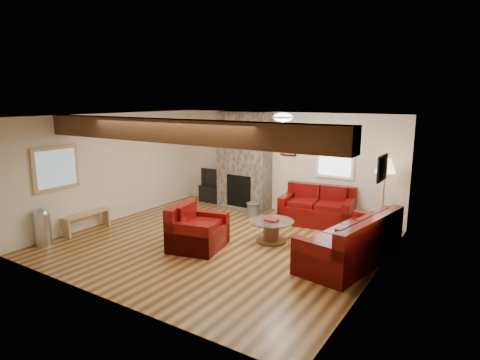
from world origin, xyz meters
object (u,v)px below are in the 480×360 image
object	(u,v)px
armchair_red	(198,227)
coffee_table	(271,231)
sofa_three	(350,238)
loveseat	(317,205)
floor_lamp	(385,170)
television	(216,177)
tv_cabinet	(216,194)

from	to	relation	value
armchair_red	coffee_table	world-z (taller)	armchair_red
sofa_three	loveseat	xyz separation A→B (m)	(-1.33, 1.77, -0.01)
coffee_table	floor_lamp	xyz separation A→B (m)	(1.73, 1.71, 1.15)
loveseat	floor_lamp	xyz separation A→B (m)	(1.43, 0.07, 0.95)
sofa_three	floor_lamp	bearing A→B (deg)	-173.12
armchair_red	television	size ratio (longest dim) A/B	1.23
sofa_three	coffee_table	xyz separation A→B (m)	(-1.64, 0.14, -0.22)
armchair_red	floor_lamp	bearing A→B (deg)	-58.23
loveseat	armchair_red	size ratio (longest dim) A/B	1.56
sofa_three	armchair_red	bearing A→B (deg)	-61.61
television	coffee_table	bearing A→B (deg)	-34.77
television	tv_cabinet	bearing A→B (deg)	0.00
loveseat	sofa_three	bearing A→B (deg)	-60.66
armchair_red	floor_lamp	world-z (taller)	floor_lamp
sofa_three	floor_lamp	size ratio (longest dim) A/B	1.40
armchair_red	tv_cabinet	bearing A→B (deg)	17.50
armchair_red	floor_lamp	size ratio (longest dim) A/B	0.64
television	floor_lamp	xyz separation A→B (m)	(4.51, -0.23, 0.67)
television	floor_lamp	size ratio (longest dim) A/B	0.52
floor_lamp	coffee_table	bearing A→B (deg)	-135.44
coffee_table	armchair_red	bearing A→B (deg)	-134.80
sofa_three	floor_lamp	world-z (taller)	floor_lamp
coffee_table	television	bearing A→B (deg)	145.23
sofa_three	coffee_table	distance (m)	1.66
loveseat	floor_lamp	world-z (taller)	floor_lamp
loveseat	armchair_red	world-z (taller)	loveseat
coffee_table	tv_cabinet	size ratio (longest dim) A/B	0.98
loveseat	armchair_red	xyz separation A→B (m)	(-1.34, -2.67, -0.01)
loveseat	television	distance (m)	3.12
sofa_three	coffee_table	size ratio (longest dim) A/B	2.50
sofa_three	loveseat	world-z (taller)	sofa_three
armchair_red	tv_cabinet	size ratio (longest dim) A/B	1.12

